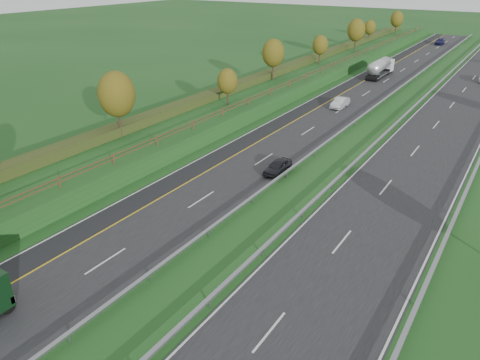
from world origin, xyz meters
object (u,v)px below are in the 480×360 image
object	(u,v)px
road_tanker	(381,67)
car_dark_near	(278,167)
car_silver_mid	(340,102)
car_small_far	(440,42)

from	to	relation	value
road_tanker	car_dark_near	distance (m)	53.90
road_tanker	car_dark_near	size ratio (longest dim) A/B	2.66
car_dark_near	car_silver_mid	size ratio (longest dim) A/B	0.91
car_dark_near	car_silver_mid	xyz separation A→B (m)	(-3.80, 27.83, 0.05)
road_tanker	car_small_far	bearing A→B (deg)	88.20
car_silver_mid	car_small_far	distance (m)	76.71
road_tanker	car_small_far	world-z (taller)	road_tanker
car_silver_mid	car_small_far	size ratio (longest dim) A/B	0.87
car_dark_near	car_small_far	size ratio (longest dim) A/B	0.79
road_tanker	car_dark_near	xyz separation A→B (m)	(5.41, -53.62, -1.10)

